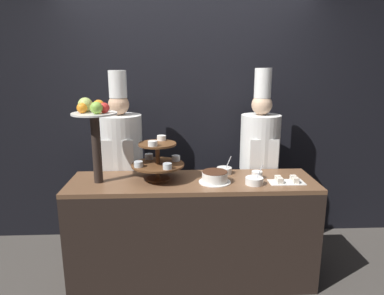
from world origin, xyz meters
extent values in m
cube|color=black|center=(0.00, 1.14, 1.40)|extent=(10.00, 0.06, 2.80)
cube|color=black|center=(0.00, 0.28, 0.43)|extent=(2.00, 0.56, 0.86)
cube|color=brown|center=(0.00, 0.28, 0.87)|extent=(2.00, 0.56, 0.03)
cylinder|color=brown|center=(-0.28, 0.30, 0.90)|extent=(0.19, 0.19, 0.02)
cylinder|color=brown|center=(-0.28, 0.30, 1.05)|extent=(0.04, 0.04, 0.31)
cylinder|color=brown|center=(-0.28, 0.30, 1.02)|extent=(0.43, 0.43, 0.02)
cylinder|color=brown|center=(-0.28, 0.30, 1.19)|extent=(0.30, 0.30, 0.02)
cylinder|color=silver|center=(-0.43, 0.22, 1.05)|extent=(0.07, 0.07, 0.04)
cylinder|color=green|center=(-0.43, 0.22, 1.04)|extent=(0.06, 0.06, 0.03)
cylinder|color=silver|center=(-0.20, 0.16, 1.05)|extent=(0.07, 0.07, 0.04)
cylinder|color=red|center=(-0.20, 0.16, 1.04)|extent=(0.06, 0.06, 0.03)
cylinder|color=silver|center=(-0.13, 0.38, 1.05)|extent=(0.07, 0.07, 0.04)
cylinder|color=gold|center=(-0.13, 0.38, 1.04)|extent=(0.06, 0.06, 0.03)
cylinder|color=silver|center=(-0.36, 0.45, 1.05)|extent=(0.07, 0.07, 0.04)
cylinder|color=beige|center=(-0.36, 0.45, 1.04)|extent=(0.06, 0.06, 0.03)
cylinder|color=white|center=(-0.31, 0.20, 1.22)|extent=(0.07, 0.07, 0.04)
cylinder|color=white|center=(-0.25, 0.40, 1.22)|extent=(0.07, 0.07, 0.04)
cylinder|color=#2D231E|center=(-0.75, 0.27, 1.16)|extent=(0.07, 0.07, 0.54)
cylinder|color=white|center=(-0.75, 0.27, 1.44)|extent=(0.35, 0.35, 0.01)
sphere|color=red|center=(-0.67, 0.24, 1.49)|extent=(0.08, 0.08, 0.08)
sphere|color=orange|center=(-0.73, 0.35, 1.50)|extent=(0.09, 0.09, 0.09)
sphere|color=#ADC160|center=(-0.83, 0.31, 1.51)|extent=(0.11, 0.11, 0.11)
sphere|color=orange|center=(-0.83, 0.24, 1.49)|extent=(0.08, 0.08, 0.08)
sphere|color=#84B742|center=(-0.71, 0.19, 1.50)|extent=(0.09, 0.09, 0.09)
cylinder|color=white|center=(0.17, 0.22, 0.90)|extent=(0.26, 0.26, 0.01)
cylinder|color=white|center=(0.17, 0.22, 0.94)|extent=(0.20, 0.20, 0.08)
cylinder|color=#472819|center=(0.17, 0.22, 0.98)|extent=(0.20, 0.20, 0.01)
cylinder|color=white|center=(0.53, 0.30, 0.92)|extent=(0.09, 0.09, 0.06)
cube|color=white|center=(0.74, 0.19, 0.90)|extent=(0.28, 0.15, 0.01)
cube|color=silver|center=(0.68, 0.16, 0.92)|extent=(0.04, 0.04, 0.04)
cube|color=silver|center=(0.81, 0.16, 0.92)|extent=(0.04, 0.04, 0.04)
cube|color=silver|center=(0.68, 0.22, 0.92)|extent=(0.04, 0.04, 0.04)
cube|color=silver|center=(0.81, 0.22, 0.92)|extent=(0.04, 0.04, 0.04)
cylinder|color=white|center=(0.48, 0.16, 0.92)|extent=(0.14, 0.14, 0.06)
cylinder|color=#BCBCC1|center=(0.52, 0.16, 0.99)|extent=(0.05, 0.01, 0.11)
cylinder|color=white|center=(0.28, 0.45, 0.92)|extent=(0.13, 0.13, 0.05)
cylinder|color=#BCBCC1|center=(0.32, 0.45, 0.99)|extent=(0.05, 0.01, 0.11)
cube|color=black|center=(-0.65, 0.76, 0.43)|extent=(0.30, 0.17, 0.85)
cylinder|color=silver|center=(-0.65, 0.76, 1.11)|extent=(0.40, 0.40, 0.51)
cube|color=white|center=(-0.65, 0.57, 1.01)|extent=(0.28, 0.01, 0.32)
sphere|color=tan|center=(-0.65, 0.76, 1.46)|extent=(0.19, 0.19, 0.19)
cylinder|color=white|center=(-0.65, 0.76, 1.64)|extent=(0.16, 0.16, 0.24)
cube|color=black|center=(0.66, 0.76, 0.42)|extent=(0.28, 0.15, 0.83)
cylinder|color=silver|center=(0.66, 0.76, 1.09)|extent=(0.37, 0.37, 0.52)
cube|color=white|center=(0.66, 0.59, 0.99)|extent=(0.26, 0.01, 0.33)
sphere|color=#DBB28E|center=(0.66, 0.76, 1.45)|extent=(0.19, 0.19, 0.19)
cylinder|color=white|center=(0.66, 0.76, 1.64)|extent=(0.15, 0.15, 0.27)
camera|label=1|loc=(-0.12, -2.36, 1.81)|focal=32.00mm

